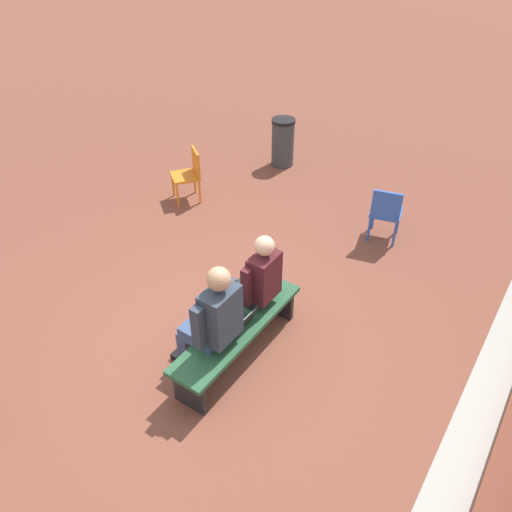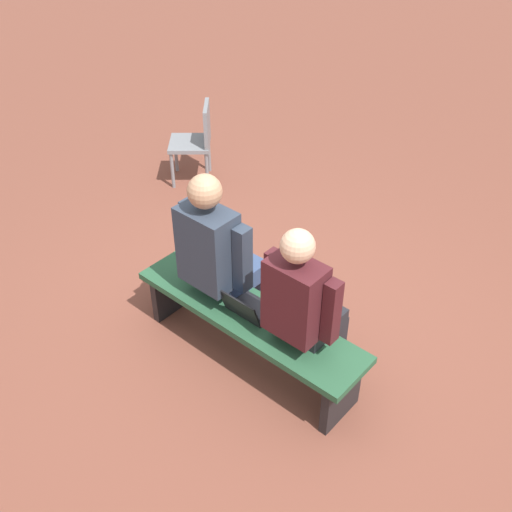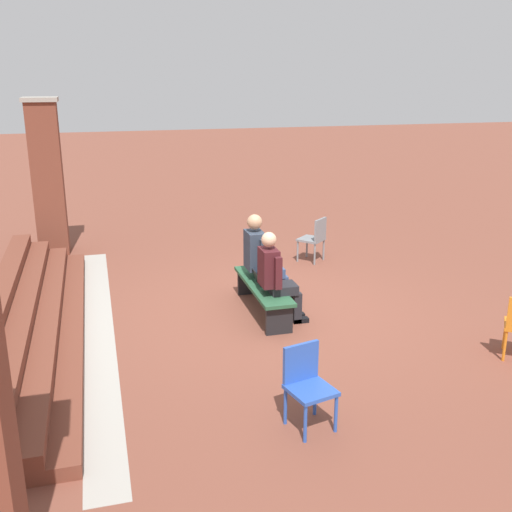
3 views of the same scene
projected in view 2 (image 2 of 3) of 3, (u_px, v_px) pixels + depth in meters
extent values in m
plane|color=brown|center=(263.00, 342.00, 4.52)|extent=(60.00, 60.00, 0.00)
cube|color=#285638|center=(248.00, 314.00, 4.13)|extent=(1.80, 0.44, 0.05)
cube|color=black|center=(341.00, 396.00, 3.85)|extent=(0.06, 0.37, 0.40)
cube|color=black|center=(172.00, 290.00, 4.69)|extent=(0.06, 0.37, 0.40)
cube|color=#232328|center=(312.00, 321.00, 3.97)|extent=(0.32, 0.38, 0.13)
cube|color=#232328|center=(336.00, 342.00, 4.20)|extent=(0.10, 0.11, 0.45)
cube|color=black|center=(338.00, 356.00, 4.35)|extent=(0.10, 0.23, 0.07)
cube|color=#232328|center=(316.00, 330.00, 4.29)|extent=(0.10, 0.11, 0.45)
cube|color=black|center=(319.00, 345.00, 4.44)|extent=(0.10, 0.23, 0.07)
cube|color=#47191E|center=(295.00, 299.00, 3.64)|extent=(0.36, 0.23, 0.53)
cube|color=navy|center=(306.00, 294.00, 3.74)|extent=(0.05, 0.01, 0.32)
cube|color=#47191E|center=(331.00, 312.00, 3.57)|extent=(0.08, 0.09, 0.45)
cube|color=#47191E|center=(273.00, 280.00, 3.81)|extent=(0.08, 0.09, 0.45)
sphere|color=#DBAD89|center=(298.00, 246.00, 3.40)|extent=(0.21, 0.21, 0.21)
cube|color=#384C75|center=(232.00, 273.00, 4.36)|extent=(0.35, 0.41, 0.14)
cube|color=#384C75|center=(260.00, 294.00, 4.61)|extent=(0.11, 0.12, 0.45)
cube|color=black|center=(265.00, 309.00, 4.76)|extent=(0.11, 0.25, 0.07)
cube|color=#384C75|center=(242.00, 284.00, 4.71)|extent=(0.11, 0.12, 0.45)
cube|color=black|center=(248.00, 299.00, 4.86)|extent=(0.11, 0.25, 0.07)
cube|color=#2D3847|center=(208.00, 247.00, 4.01)|extent=(0.39, 0.25, 0.58)
cube|color=#2D3847|center=(243.00, 259.00, 3.93)|extent=(0.09, 0.10, 0.49)
cube|color=#2D3847|center=(190.00, 231.00, 4.19)|extent=(0.09, 0.10, 0.49)
sphere|color=tan|center=(205.00, 191.00, 3.75)|extent=(0.23, 0.23, 0.23)
cube|color=black|center=(253.00, 309.00, 4.13)|extent=(0.32, 0.22, 0.02)
cube|color=#2D2D33|center=(254.00, 306.00, 4.13)|extent=(0.29, 0.15, 0.00)
cube|color=black|center=(239.00, 307.00, 3.98)|extent=(0.32, 0.07, 0.19)
cube|color=#33519E|center=(240.00, 307.00, 3.99)|extent=(0.28, 0.06, 0.17)
cube|color=gray|center=(190.00, 143.00, 6.24)|extent=(0.59, 0.59, 0.04)
cube|color=gray|center=(207.00, 124.00, 6.10)|extent=(0.29, 0.33, 0.40)
cylinder|color=gray|center=(176.00, 154.00, 6.51)|extent=(0.04, 0.04, 0.40)
cylinder|color=gray|center=(172.00, 170.00, 6.22)|extent=(0.04, 0.04, 0.40)
cylinder|color=gray|center=(209.00, 154.00, 6.51)|extent=(0.04, 0.04, 0.40)
cylinder|color=gray|center=(207.00, 170.00, 6.23)|extent=(0.04, 0.04, 0.40)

